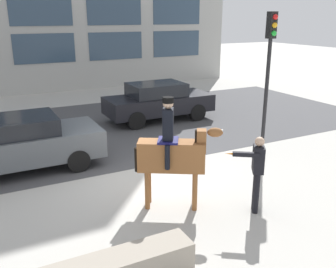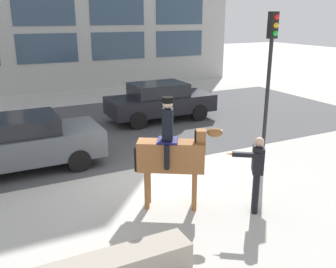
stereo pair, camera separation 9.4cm
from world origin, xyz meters
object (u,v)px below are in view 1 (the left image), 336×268
(pedestrian_bystander, at_px, (257,168))
(street_car_far_lane, at_px, (158,101))
(traffic_light, at_px, (269,63))
(mounted_horse_lead, at_px, (173,153))
(street_car_near_lane, at_px, (20,143))

(pedestrian_bystander, distance_m, street_car_far_lane, 7.86)
(traffic_light, bearing_deg, mounted_horse_lead, -158.44)
(street_car_near_lane, relative_size, traffic_light, 1.02)
(mounted_horse_lead, bearing_deg, traffic_light, 52.29)
(street_car_near_lane, bearing_deg, mounted_horse_lead, -54.16)
(street_car_near_lane, xyz_separation_m, traffic_light, (6.62, -2.23, 2.02))
(pedestrian_bystander, bearing_deg, traffic_light, -98.99)
(mounted_horse_lead, height_order, street_car_far_lane, mounted_horse_lead)
(mounted_horse_lead, bearing_deg, pedestrian_bystander, -4.04)
(mounted_horse_lead, xyz_separation_m, pedestrian_bystander, (1.47, -1.02, -0.27))
(pedestrian_bystander, bearing_deg, street_car_far_lane, -66.02)
(mounted_horse_lead, relative_size, traffic_light, 0.59)
(mounted_horse_lead, distance_m, traffic_light, 4.46)
(street_car_near_lane, distance_m, traffic_light, 7.28)
(pedestrian_bystander, xyz_separation_m, street_car_far_lane, (1.42, 7.73, -0.21))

